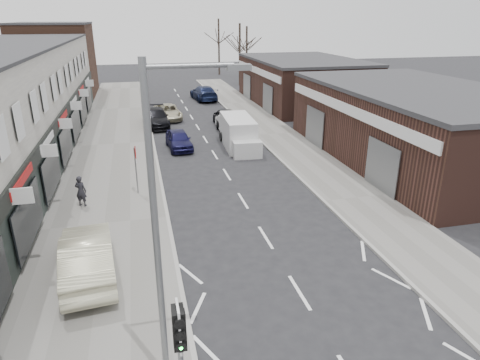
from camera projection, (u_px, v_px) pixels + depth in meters
ground at (323, 331)px, 12.81m from camera, size 160.00×160.00×0.00m
pavement_left at (114, 144)px, 31.27m from camera, size 5.50×64.00×0.12m
pavement_right at (277, 134)px, 34.01m from camera, size 3.50×64.00×0.12m
brick_block_far at (56, 61)px, 49.25m from camera, size 8.00×10.00×8.00m
right_unit_near at (417, 126)px, 27.45m from camera, size 10.00×18.00×4.50m
right_unit_far at (302, 82)px, 45.60m from camera, size 10.00×16.00×4.50m
tree_far_a at (240, 85)px, 58.34m from camera, size 3.60×3.60×8.00m
tree_far_b at (247, 79)px, 64.33m from camera, size 3.60×3.60×7.50m
tree_far_c at (219, 75)px, 69.12m from camera, size 3.60×3.60×8.50m
traffic_light at (179, 337)px, 9.15m from camera, size 0.28×0.60×3.10m
street_lamp at (163, 220)px, 9.44m from camera, size 2.23×0.22×8.00m
warning_sign at (136, 155)px, 21.78m from camera, size 0.12×0.80×2.70m
white_van at (239, 133)px, 30.46m from camera, size 2.21×5.63×2.16m
sedan_on_pavement at (87, 256)px, 15.07m from camera, size 2.21×5.07×1.62m
pedestrian at (81, 191)px, 20.75m from camera, size 0.67×0.57×1.55m
parked_car_left_a at (179, 140)px, 30.26m from camera, size 1.82×3.99×1.33m
parked_car_left_b at (156, 118)px, 36.42m from camera, size 2.15×5.16×1.49m
parked_car_left_c at (168, 112)px, 39.05m from camera, size 2.50×4.86×1.31m
parked_car_right_a at (228, 123)px, 34.82m from camera, size 1.62×4.29×1.40m
parked_car_right_b at (225, 117)px, 36.63m from camera, size 2.12×4.59×1.52m
parked_car_right_c at (204, 93)px, 47.92m from camera, size 2.70×5.64×1.59m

